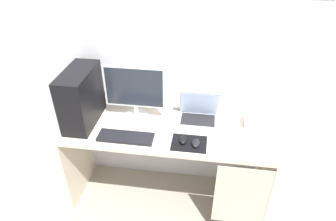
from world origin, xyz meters
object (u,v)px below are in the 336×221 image
at_px(monitor, 135,91).
at_px(mouse_left, 183,140).
at_px(pc_tower, 81,97).
at_px(laptop, 198,115).
at_px(keyboard, 126,137).
at_px(mouse_right, 196,143).
at_px(projector, 258,120).

xyz_separation_m(monitor, mouse_left, (0.42, -0.28, -0.22)).
xyz_separation_m(pc_tower, laptop, (0.91, 0.14, -0.18)).
bearing_deg(monitor, mouse_left, -33.24).
distance_m(keyboard, mouse_left, 0.43).
xyz_separation_m(monitor, laptop, (0.51, 0.02, -0.19)).
bearing_deg(keyboard, mouse_right, -0.54).
height_order(projector, keyboard, projector).
relative_size(projector, mouse_right, 2.08).
height_order(monitor, projector, monitor).
bearing_deg(pc_tower, projector, 5.74).
bearing_deg(mouse_left, pc_tower, 169.32).
bearing_deg(projector, mouse_left, -152.48).
xyz_separation_m(monitor, projector, (0.98, 0.02, -0.19)).
bearing_deg(monitor, keyboard, -92.26).
relative_size(pc_tower, mouse_right, 4.75).
relative_size(monitor, laptop, 1.55).
distance_m(monitor, keyboard, 0.37).
relative_size(pc_tower, laptop, 1.45).
bearing_deg(mouse_right, projector, 34.23).
bearing_deg(mouse_left, projector, 27.52).
bearing_deg(mouse_left, laptop, 73.02).
bearing_deg(keyboard, mouse_left, 2.65).
height_order(monitor, laptop, monitor).
bearing_deg(pc_tower, keyboard, -24.32).
height_order(pc_tower, laptop, pc_tower).
relative_size(monitor, keyboard, 1.16).
bearing_deg(monitor, laptop, 2.50).
bearing_deg(projector, mouse_right, -145.77).
bearing_deg(mouse_right, mouse_left, 165.26).
relative_size(pc_tower, keyboard, 1.09).
distance_m(monitor, laptop, 0.55).
bearing_deg(laptop, projector, -0.64).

